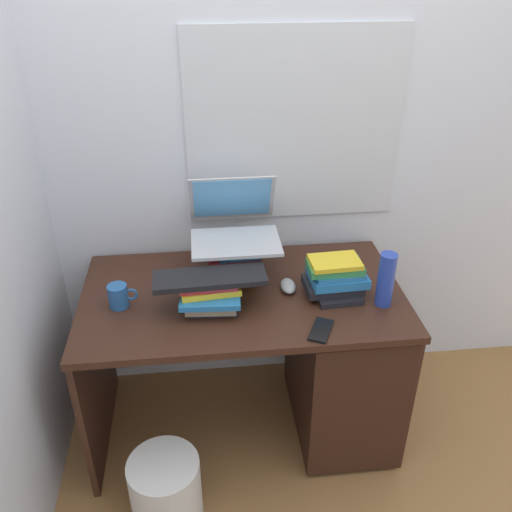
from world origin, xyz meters
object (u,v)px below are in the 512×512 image
desk (318,355)px  cell_phone (321,330)px  book_stack_tall (236,262)px  laptop (234,223)px  mug (119,296)px  wastebasket (166,491)px  water_bottle (386,280)px  book_stack_keyboard_riser (211,294)px  keyboard (210,278)px  computer_mouse (288,286)px  book_stack_side (336,277)px

desk → cell_phone: bearing=-103.5°
book_stack_tall → laptop: laptop is taller
desk → laptop: 0.68m
laptop → cell_phone: 0.58m
mug → wastebasket: bearing=-71.0°
water_bottle → wastebasket: water_bottle is taller
book_stack_keyboard_riser → keyboard: size_ratio=0.56×
laptop → computer_mouse: size_ratio=3.42×
cell_phone → wastebasket: (-0.60, -0.16, -0.59)m
book_stack_keyboard_riser → water_bottle: (0.66, -0.05, 0.05)m
water_bottle → wastebasket: 1.15m
book_stack_keyboard_riser → laptop: size_ratio=0.66×
desk → cell_phone: 0.42m
desk → mug: mug is taller
desk → keyboard: bearing=-172.9°
laptop → computer_mouse: (0.20, -0.19, -0.20)m
book_stack_side → laptop: 0.46m
book_stack_side → cell_phone: book_stack_side is taller
book_stack_side → mug: 0.84m
desk → book_stack_keyboard_riser: book_stack_keyboard_riser is taller
book_stack_keyboard_riser → cell_phone: size_ratio=1.73×
keyboard → book_stack_tall: bearing=57.8°
mug → cell_phone: bearing=-18.0°
keyboard → wastebasket: bearing=-122.8°
laptop → wastebasket: laptop is taller
book_stack_tall → keyboard: 0.23m
desk → book_stack_side: (0.04, -0.02, 0.41)m
keyboard → computer_mouse: (0.31, 0.08, -0.11)m
desk → book_stack_tall: size_ratio=5.83×
mug → wastebasket: size_ratio=0.38×
book_stack_side → keyboard: book_stack_side is taller
computer_mouse → book_stack_tall: bearing=150.6°
book_stack_keyboard_riser → mug: 0.35m
water_bottle → wastebasket: size_ratio=0.75×
mug → cell_phone: size_ratio=0.82×
book_stack_side → keyboard: (-0.49, -0.04, 0.05)m
keyboard → mug: size_ratio=3.74×
desk → keyboard: (-0.45, -0.06, 0.46)m
book_stack_side → keyboard: bearing=-175.8°
laptop → desk: bearing=-32.2°
wastebasket → laptop: bearing=62.6°
water_bottle → cell_phone: 0.33m
wastebasket → cell_phone: bearing=15.2°
desk → wastebasket: desk is taller
keyboard → book_stack_side: bearing=1.7°
keyboard → cell_phone: 0.45m
laptop → wastebasket: bearing=-117.4°
cell_phone → wastebasket: 0.85m
book_stack_tall → mug: (-0.46, -0.15, -0.03)m
laptop → book_stack_side: bearing=-31.4°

